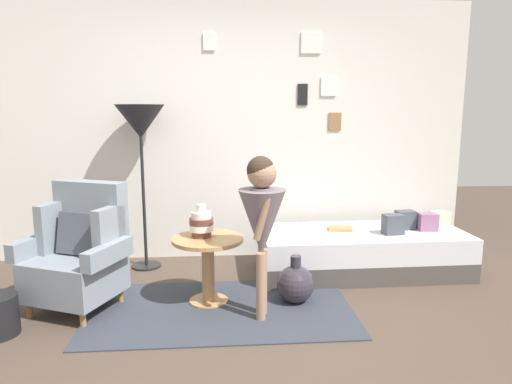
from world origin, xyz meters
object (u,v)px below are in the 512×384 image
(armchair, at_px, (80,252))
(side_table, at_px, (208,256))
(floor_lamp, at_px, (140,126))
(person_child, at_px, (262,215))
(daybed, at_px, (362,252))
(vase_striped, at_px, (201,223))
(book_on_daybed, at_px, (340,228))
(demijohn_near, at_px, (295,284))

(armchair, relative_size, side_table, 1.73)
(floor_lamp, xyz_separation_m, person_child, (1.03, -1.20, -0.59))
(daybed, height_order, side_table, side_table)
(vase_striped, bearing_deg, book_on_daybed, 25.34)
(armchair, height_order, daybed, armchair)
(daybed, height_order, vase_striped, vase_striped)
(side_table, height_order, person_child, person_child)
(person_child, distance_m, demijohn_near, 0.73)
(book_on_daybed, xyz_separation_m, demijohn_near, (-0.54, -0.70, -0.26))
(person_child, height_order, demijohn_near, person_child)
(book_on_daybed, height_order, demijohn_near, book_on_daybed)
(demijohn_near, bearing_deg, vase_striped, 172.75)
(side_table, distance_m, vase_striped, 0.26)
(armchair, relative_size, demijohn_near, 2.51)
(person_child, bearing_deg, daybed, 40.64)
(book_on_daybed, bearing_deg, armchair, -163.90)
(vase_striped, height_order, demijohn_near, vase_striped)
(daybed, relative_size, person_child, 1.59)
(floor_lamp, xyz_separation_m, book_on_daybed, (1.86, -0.25, -0.95))
(daybed, xyz_separation_m, vase_striped, (-1.48, -0.55, 0.44))
(side_table, xyz_separation_m, demijohn_near, (0.69, -0.06, -0.23))
(vase_striped, height_order, book_on_daybed, vase_striped)
(armchair, distance_m, vase_striped, 0.96)
(person_child, bearing_deg, book_on_daybed, 48.66)
(daybed, distance_m, vase_striped, 1.64)
(armchair, height_order, book_on_daybed, armchair)
(armchair, distance_m, person_child, 1.45)
(book_on_daybed, bearing_deg, daybed, -16.56)
(side_table, bearing_deg, demijohn_near, -4.78)
(side_table, height_order, demijohn_near, side_table)
(book_on_daybed, bearing_deg, demijohn_near, -127.71)
(side_table, relative_size, demijohn_near, 1.45)
(armchair, relative_size, person_child, 0.81)
(armchair, xyz_separation_m, daybed, (2.42, 0.58, -0.24))
(daybed, bearing_deg, side_table, -157.90)
(armchair, xyz_separation_m, demijohn_near, (1.67, -0.06, -0.28))
(person_child, xyz_separation_m, demijohn_near, (0.29, 0.25, -0.62))
(daybed, xyz_separation_m, floor_lamp, (-2.06, 0.31, 1.17))
(armchair, bearing_deg, demijohn_near, -2.07)
(vase_striped, distance_m, person_child, 0.58)
(side_table, height_order, vase_striped, vase_striped)
(armchair, xyz_separation_m, vase_striped, (0.94, 0.03, 0.20))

